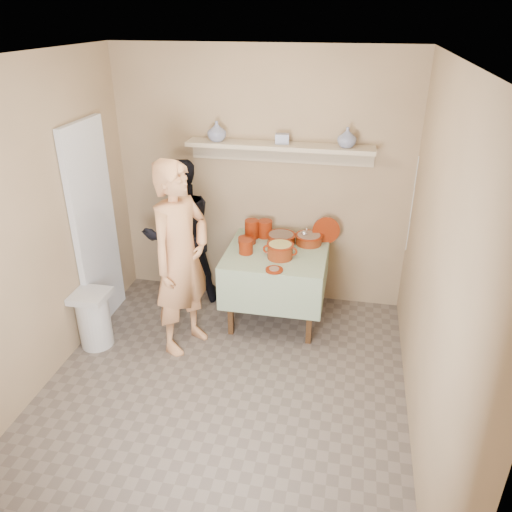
% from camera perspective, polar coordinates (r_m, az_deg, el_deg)
% --- Properties ---
extents(ground, '(3.50, 3.50, 0.00)m').
position_cam_1_polar(ground, '(4.28, -4.11, -15.80)').
color(ground, '#65584F').
rests_on(ground, ground).
extents(tile_panel, '(0.06, 0.70, 2.00)m').
position_cam_1_polar(tile_panel, '(5.00, -17.94, 3.13)').
color(tile_panel, silver).
rests_on(tile_panel, ground).
extents(plate_stack_a, '(0.14, 0.14, 0.19)m').
position_cam_1_polar(plate_stack_a, '(5.09, -0.49, 3.11)').
color(plate_stack_a, '#691300').
rests_on(plate_stack_a, serving_table).
extents(plate_stack_b, '(0.15, 0.15, 0.18)m').
position_cam_1_polar(plate_stack_b, '(5.11, 1.03, 3.13)').
color(plate_stack_b, '#691300').
rests_on(plate_stack_b, serving_table).
extents(bowl_stack, '(0.14, 0.14, 0.14)m').
position_cam_1_polar(bowl_stack, '(4.77, -1.17, 1.09)').
color(bowl_stack, '#691300').
rests_on(bowl_stack, serving_table).
extents(empty_bowl, '(0.18, 0.18, 0.05)m').
position_cam_1_polar(empty_bowl, '(5.00, -1.03, 1.82)').
color(empty_bowl, '#691300').
rests_on(empty_bowl, serving_table).
extents(propped_lid, '(0.28, 0.10, 0.28)m').
position_cam_1_polar(propped_lid, '(5.04, 8.01, 2.91)').
color(propped_lid, '#691300').
rests_on(propped_lid, serving_table).
extents(vase_right, '(0.19, 0.19, 0.18)m').
position_cam_1_polar(vase_right, '(4.77, 10.37, 13.19)').
color(vase_right, navy).
rests_on(vase_right, wall_shelf).
extents(vase_left, '(0.26, 0.26, 0.19)m').
position_cam_1_polar(vase_left, '(4.95, -4.51, 14.03)').
color(vase_left, navy).
rests_on(vase_left, wall_shelf).
extents(ceramic_box, '(0.14, 0.10, 0.09)m').
position_cam_1_polar(ceramic_box, '(4.85, 3.01, 13.25)').
color(ceramic_box, navy).
rests_on(ceramic_box, wall_shelf).
extents(person_cook, '(0.65, 0.77, 1.79)m').
position_cam_1_polar(person_cook, '(4.43, -8.56, -0.36)').
color(person_cook, tan).
rests_on(person_cook, ground).
extents(person_helper, '(0.97, 0.93, 1.58)m').
position_cam_1_polar(person_helper, '(5.20, -8.65, 2.50)').
color(person_helper, black).
rests_on(person_helper, ground).
extents(room_shell, '(3.04, 3.54, 2.62)m').
position_cam_1_polar(room_shell, '(3.41, -4.98, 4.67)').
color(room_shell, tan).
rests_on(room_shell, ground).
extents(serving_table, '(0.97, 0.97, 0.76)m').
position_cam_1_polar(serving_table, '(4.90, 2.37, -0.63)').
color(serving_table, '#4C2D16').
rests_on(serving_table, ground).
extents(cazuela_meat_a, '(0.30, 0.30, 0.10)m').
position_cam_1_polar(cazuela_meat_a, '(4.98, 2.87, 2.10)').
color(cazuela_meat_a, '#621F0B').
rests_on(cazuela_meat_a, serving_table).
extents(cazuela_meat_b, '(0.28, 0.28, 0.10)m').
position_cam_1_polar(cazuela_meat_b, '(4.99, 6.05, 2.01)').
color(cazuela_meat_b, '#621F0B').
rests_on(cazuela_meat_b, serving_table).
extents(ladle, '(0.08, 0.26, 0.19)m').
position_cam_1_polar(ladle, '(4.97, 5.57, 2.57)').
color(ladle, silver).
rests_on(ladle, cazuela_meat_b).
extents(cazuela_rice, '(0.33, 0.25, 0.14)m').
position_cam_1_polar(cazuela_rice, '(4.68, 2.77, 0.74)').
color(cazuela_rice, '#621F0B').
rests_on(cazuela_rice, serving_table).
extents(front_plate, '(0.16, 0.16, 0.03)m').
position_cam_1_polar(front_plate, '(4.47, 2.10, -1.57)').
color(front_plate, '#691300').
rests_on(front_plate, serving_table).
extents(wall_shelf, '(1.80, 0.25, 0.21)m').
position_cam_1_polar(wall_shelf, '(4.89, 2.72, 12.24)').
color(wall_shelf, '#BEAA8D').
rests_on(wall_shelf, room_shell).
extents(trash_bin, '(0.32, 0.32, 0.56)m').
position_cam_1_polar(trash_bin, '(4.91, -18.03, -6.83)').
color(trash_bin, silver).
rests_on(trash_bin, ground).
extents(electrical_cord, '(0.01, 0.05, 0.90)m').
position_cam_1_polar(electrical_cord, '(4.83, 17.40, 5.60)').
color(electrical_cord, silver).
rests_on(electrical_cord, wall_shelf).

